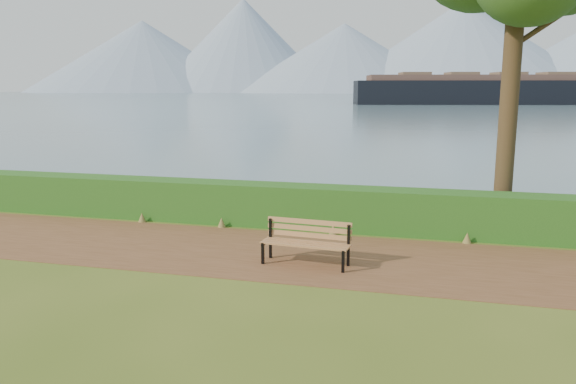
# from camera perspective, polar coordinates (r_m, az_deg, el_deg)

# --- Properties ---
(ground) EXTENTS (140.00, 140.00, 0.00)m
(ground) POSITION_cam_1_polar(r_m,az_deg,el_deg) (11.29, -5.29, -6.40)
(ground) COLOR #445B1A
(ground) RESTS_ON ground
(path) EXTENTS (40.00, 3.40, 0.01)m
(path) POSITION_cam_1_polar(r_m,az_deg,el_deg) (11.56, -4.79, -5.96)
(path) COLOR brown
(path) RESTS_ON ground
(hedge) EXTENTS (32.00, 0.85, 1.00)m
(hedge) POSITION_cam_1_polar(r_m,az_deg,el_deg) (13.56, -1.62, -1.30)
(hedge) COLOR #174814
(hedge) RESTS_ON ground
(water) EXTENTS (700.00, 510.00, 0.00)m
(water) POSITION_cam_1_polar(r_m,az_deg,el_deg) (270.20, 13.92, 9.53)
(water) COLOR #465F70
(water) RESTS_ON ground
(mountains) EXTENTS (585.00, 190.00, 70.00)m
(mountains) POSITION_cam_1_polar(r_m,az_deg,el_deg) (417.12, 13.09, 13.62)
(mountains) COLOR gray
(mountains) RESTS_ON ground
(bench) EXTENTS (1.70, 0.62, 0.83)m
(bench) POSITION_cam_1_polar(r_m,az_deg,el_deg) (10.57, 1.92, -4.83)
(bench) COLOR black
(bench) RESTS_ON ground
(cargo_ship) EXTENTS (66.26, 24.64, 19.92)m
(cargo_ship) POSITION_cam_1_polar(r_m,az_deg,el_deg) (124.68, 23.41, 9.54)
(cargo_ship) COLOR black
(cargo_ship) RESTS_ON ground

